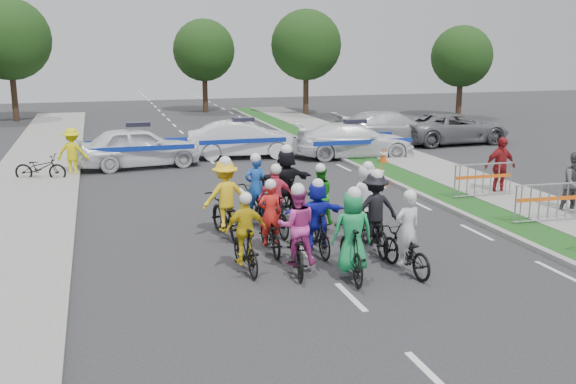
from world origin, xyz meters
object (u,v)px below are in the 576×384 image
object	(u,v)px
rider_0	(406,245)
rider_6	(270,228)
barrier_1	(548,205)
parked_bike	(40,168)
rider_10	(226,206)
police_car_2	(355,140)
barrier_2	(483,182)
tree_3	(9,39)
police_car_1	(243,139)
police_car_0	(139,147)
tree_2	(462,57)
civilian_suv	(454,128)
tree_4	(204,50)
rider_11	(286,189)
cone_1	(383,156)
rider_2	(297,239)
rider_8	(319,205)
rider_9	(275,207)
rider_3	(245,241)
civilian_sedan	(391,128)
cone_0	(380,175)
rider_7	(366,206)
rider_4	(374,220)
tree_1	(306,45)
marshal_hiviz	(73,152)
rider_12	(255,199)
rider_5	(316,222)
spectator_2	(500,166)
spectator_1	(576,184)
rider_1	(352,243)

from	to	relation	value
rider_0	rider_6	bearing A→B (deg)	-47.69
barrier_1	parked_bike	xyz separation A→B (m)	(-12.96, 9.71, -0.10)
rider_10	parked_bike	bearing A→B (deg)	-68.18
police_car_2	barrier_2	world-z (taller)	police_car_2
tree_3	police_car_1	bearing A→B (deg)	-57.85
police_car_0	tree_2	distance (m)	24.05
civilian_suv	tree_4	xyz separation A→B (m)	(-8.85, 17.73, 3.46)
rider_11	cone_1	bearing A→B (deg)	-142.17
tree_3	cone_1	bearing A→B (deg)	-52.49
rider_2	cone_1	xyz separation A→B (m)	(6.83, 10.48, -0.36)
cone_1	rider_8	bearing A→B (deg)	-124.76
rider_9	rider_3	bearing A→B (deg)	54.48
tree_4	police_car_0	bearing A→B (deg)	-106.52
rider_8	civilian_sedan	bearing A→B (deg)	-114.94
civilian_sedan	tree_4	xyz separation A→B (m)	(-5.77, 17.35, 3.40)
rider_10	cone_0	distance (m)	7.49
rider_7	civilian_sedan	xyz separation A→B (m)	(6.91, 13.00, 0.06)
rider_4	rider_9	distance (m)	2.61
tree_1	marshal_hiviz	bearing A→B (deg)	-130.45
rider_2	rider_10	bearing A→B (deg)	-61.27
civilian_sedan	rider_11	bearing A→B (deg)	146.94
rider_12	tree_3	bearing A→B (deg)	-76.46
rider_5	parked_bike	xyz separation A→B (m)	(-6.47, 10.18, -0.28)
police_car_2	cone_1	xyz separation A→B (m)	(0.42, -1.92, -0.37)
rider_6	rider_11	xyz separation A→B (m)	(1.13, 2.55, 0.28)
rider_10	spectator_2	xyz separation A→B (m)	(8.99, 1.92, 0.14)
rider_2	tree_4	world-z (taller)	tree_4
rider_9	tree_3	bearing A→B (deg)	-79.49
spectator_1	rider_4	bearing A→B (deg)	-163.35
rider_10	rider_5	bearing A→B (deg)	123.42
parked_bike	spectator_1	bearing A→B (deg)	-105.26
rider_2	rider_9	bearing A→B (deg)	-85.41
rider_1	rider_3	size ratio (longest dim) A/B	1.12
rider_8	police_car_2	distance (m)	10.88
rider_5	spectator_2	xyz separation A→B (m)	(7.31, 3.80, 0.17)
barrier_1	spectator_2	bearing A→B (deg)	76.10
marshal_hiviz	barrier_1	world-z (taller)	marshal_hiviz
civilian_suv	cone_0	xyz separation A→B (m)	(-7.23, -7.47, -0.39)
rider_7	marshal_hiviz	bearing A→B (deg)	-59.89
rider_3	tree_4	world-z (taller)	tree_4
rider_1	rider_6	world-z (taller)	rider_1
police_car_2	spectator_1	world-z (taller)	spectator_1
rider_7	rider_8	bearing A→B (deg)	-40.95
barrier_1	police_car_2	bearing A→B (deg)	94.37
spectator_2	rider_4	bearing A→B (deg)	-148.71
marshal_hiviz	tree_2	world-z (taller)	tree_2
rider_3	rider_7	size ratio (longest dim) A/B	0.92
police_car_0	rider_1	bearing A→B (deg)	-173.40
rider_6	tree_2	xyz separation A→B (m)	(18.74, 23.00, 3.27)
cone_1	tree_1	xyz separation A→B (m)	(2.72, 17.91, 4.20)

